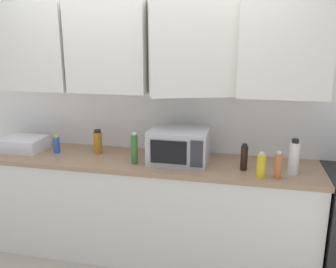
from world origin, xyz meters
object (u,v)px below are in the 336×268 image
Objects in this scene: microwave at (179,146)px; bottle_yellow_mustard at (261,166)px; dish_rack at (23,144)px; bottle_blue_cleaner at (57,145)px; bottle_spice_jar at (278,166)px; bottle_white_jar at (294,158)px; bottle_amber_vinegar at (98,142)px; bottle_green_oil at (134,149)px; bottle_soy_dark at (244,158)px.

bottle_yellow_mustard is (0.66, -0.20, -0.05)m from microwave.
dish_rack is 2.32× the size of bottle_blue_cleaner.
bottle_white_jar is (0.12, 0.13, 0.03)m from bottle_spice_jar.
bottle_amber_vinegar is at bearing 168.36° from bottle_yellow_mustard.
dish_rack is at bearing 173.55° from bottle_green_oil.
microwave is at bearing -0.71° from dish_rack.
bottle_amber_vinegar is at bearing 5.55° from dish_rack.
bottle_blue_cleaner is 1.92m from bottle_spice_jar.
bottle_green_oil is (1.12, -0.13, 0.07)m from dish_rack.
bottle_amber_vinegar reaches higher than bottle_soy_dark.
microwave is at bearing 175.59° from bottle_white_jar.
bottle_green_oil is 1.26× the size of bottle_spice_jar.
microwave is at bearing -0.93° from bottle_blue_cleaner.
bottle_amber_vinegar is (-0.76, 0.09, -0.04)m from microwave.
bottle_soy_dark reaches higher than bottle_blue_cleaner.
bottle_green_oil reaches higher than bottle_soy_dark.
bottle_green_oil reaches higher than bottle_yellow_mustard.
bottle_white_jar is (1.65, -0.16, 0.02)m from bottle_amber_vinegar.
bottle_blue_cleaner is at bearing 170.77° from bottle_green_oil.
microwave is 2.32× the size of bottle_spice_jar.
bottle_amber_vinegar is 1.05× the size of bottle_spice_jar.
microwave is 1.26× the size of dish_rack.
bottle_soy_dark is at bearing 179.85° from bottle_white_jar.
microwave is at bearing -6.57° from bottle_amber_vinegar.
bottle_white_jar reaches higher than bottle_blue_cleaner.
microwave reaches higher than bottle_yellow_mustard.
bottle_soy_dark reaches higher than dish_rack.
microwave is 2.25× the size of bottle_soy_dark.
bottle_spice_jar is at bearing -27.19° from bottle_soy_dark.
bottle_spice_jar is 0.76× the size of bottle_white_jar.
bottle_white_jar reaches higher than bottle_yellow_mustard.
bottle_amber_vinegar reaches higher than bottle_spice_jar.
bottle_soy_dark is at bearing -6.88° from bottle_amber_vinegar.
bottle_blue_cleaner is at bearing 0.05° from dish_rack.
dish_rack is at bearing 174.03° from bottle_yellow_mustard.
bottle_amber_vinegar is at bearing 173.12° from bottle_soy_dark.
microwave reaches higher than bottle_green_oil.
microwave is 0.69m from bottle_yellow_mustard.
microwave is 1.84× the size of bottle_green_oil.
dish_rack is 2.37m from bottle_white_jar.
bottle_soy_dark reaches higher than bottle_spice_jar.
bottle_yellow_mustard is at bearing -175.57° from bottle_spice_jar.
bottle_yellow_mustard is 0.71× the size of bottle_white_jar.
bottle_blue_cleaner is 2.03m from bottle_white_jar.
bottle_yellow_mustard is 0.18m from bottle_soy_dark.
bottle_blue_cleaner is 1.66m from bottle_soy_dark.
bottle_amber_vinegar is 1.44m from bottle_yellow_mustard.
bottle_blue_cleaner is (0.34, 0.00, 0.02)m from dish_rack.
bottle_spice_jar is (1.91, -0.21, 0.02)m from bottle_blue_cleaner.
bottle_spice_jar is at bearing -133.97° from bottle_white_jar.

